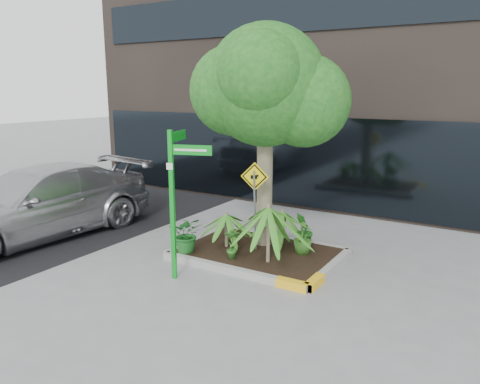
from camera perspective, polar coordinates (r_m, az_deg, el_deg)
The scene contains 14 objects.
ground at distance 9.84m, azimuth 0.37°, elevation -8.22°, with size 80.00×80.00×0.00m, color gray.
asphalt_road at distance 14.16m, azimuth -22.83°, elevation -2.69°, with size 7.00×80.00×0.01m, color black.
planter at distance 9.92m, azimuth 2.35°, elevation -7.43°, with size 3.35×2.36×0.15m.
tree at distance 9.81m, azimuth 3.20°, elevation 12.82°, with size 3.23×2.87×4.85m.
palm_front at distance 8.99m, azimuth 3.50°, elevation -1.88°, with size 1.33×1.33×1.47m.
palm_left at distance 9.97m, azimuth -1.68°, elevation -2.76°, with size 0.85×0.85×0.95m.
palm_back at distance 10.18m, azimuth 5.18°, elevation -2.34°, with size 0.88×0.88×0.98m.
parked_car at distance 12.09m, azimuth -23.58°, elevation -1.23°, with size 2.32×5.71×1.66m, color #B5B5BA.
shrub_a at distance 9.78m, azimuth -6.48°, elevation -5.11°, with size 0.69×0.69×0.77m, color #1B5F20.
shrub_b at distance 9.73m, azimuth 7.65°, elevation -5.45°, with size 0.39×0.39×0.70m, color #336F21.
shrub_c at distance 9.37m, azimuth -0.95°, elevation -6.28°, with size 0.33×0.33×0.63m, color #2F7624.
shrub_d at distance 9.99m, azimuth 7.86°, elevation -4.70°, with size 0.44×0.44×0.79m, color #1F601C.
street_sign_post at distance 8.54m, azimuth -7.84°, elevation 0.45°, with size 0.98×0.80×2.78m.
cattle_sign at distance 9.47m, azimuth 1.81°, elevation -0.02°, with size 0.57×0.26×1.89m.
Camera 1 is at (4.73, -7.89, 3.49)m, focal length 35.00 mm.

